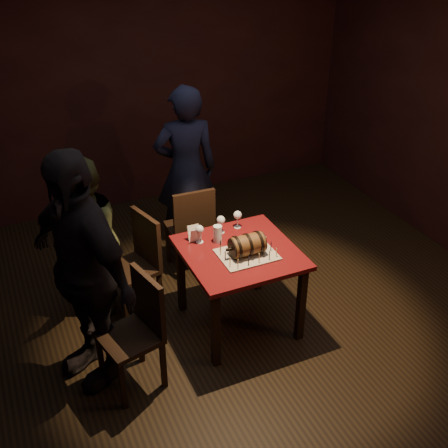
{
  "coord_description": "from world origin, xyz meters",
  "views": [
    {
      "loc": [
        -1.68,
        -3.49,
        3.23
      ],
      "look_at": [
        -0.08,
        0.05,
        0.95
      ],
      "focal_mm": 45.0,
      "sensor_mm": 36.0,
      "label": 1
    }
  ],
  "objects_px": {
    "wine_glass_mid": "(221,221)",
    "person_left_rear": "(86,242)",
    "chair_back": "(191,226)",
    "person_back": "(186,170)",
    "wine_glass_right": "(238,216)",
    "barrel_cake": "(247,245)",
    "pub_table": "(239,262)",
    "person_left_front": "(81,271)",
    "chair_left_front": "(138,326)",
    "wine_glass_left": "(199,230)",
    "chair_left_rear": "(138,259)",
    "pint_of_ale": "(218,234)"
  },
  "relations": [
    {
      "from": "wine_glass_mid",
      "to": "wine_glass_right",
      "type": "xyz_separation_m",
      "value": [
        0.16,
        0.02,
        0.0
      ]
    },
    {
      "from": "wine_glass_left",
      "to": "person_left_front",
      "type": "height_order",
      "value": "person_left_front"
    },
    {
      "from": "person_left_rear",
      "to": "chair_left_front",
      "type": "bearing_deg",
      "value": 18.85
    },
    {
      "from": "barrel_cake",
      "to": "pint_of_ale",
      "type": "height_order",
      "value": "barrel_cake"
    },
    {
      "from": "chair_left_rear",
      "to": "person_back",
      "type": "height_order",
      "value": "person_back"
    },
    {
      "from": "barrel_cake",
      "to": "wine_glass_mid",
      "type": "bearing_deg",
      "value": 97.02
    },
    {
      "from": "chair_left_front",
      "to": "person_back",
      "type": "distance_m",
      "value": 1.98
    },
    {
      "from": "wine_glass_right",
      "to": "person_left_front",
      "type": "xyz_separation_m",
      "value": [
        -1.4,
        -0.38,
        0.07
      ]
    },
    {
      "from": "chair_left_front",
      "to": "person_back",
      "type": "relative_size",
      "value": 0.54
    },
    {
      "from": "pint_of_ale",
      "to": "chair_back",
      "type": "relative_size",
      "value": 0.16
    },
    {
      "from": "person_back",
      "to": "wine_glass_mid",
      "type": "bearing_deg",
      "value": 95.37
    },
    {
      "from": "barrel_cake",
      "to": "chair_left_front",
      "type": "distance_m",
      "value": 1.05
    },
    {
      "from": "chair_left_rear",
      "to": "person_left_rear",
      "type": "height_order",
      "value": "person_left_rear"
    },
    {
      "from": "pub_table",
      "to": "person_left_front",
      "type": "bearing_deg",
      "value": -178.05
    },
    {
      "from": "wine_glass_mid",
      "to": "person_back",
      "type": "height_order",
      "value": "person_back"
    },
    {
      "from": "chair_left_rear",
      "to": "person_left_front",
      "type": "relative_size",
      "value": 0.5
    },
    {
      "from": "wine_glass_left",
      "to": "person_back",
      "type": "xyz_separation_m",
      "value": [
        0.31,
        1.13,
        -0.0
      ]
    },
    {
      "from": "pint_of_ale",
      "to": "person_back",
      "type": "xyz_separation_m",
      "value": [
        0.17,
        1.18,
        0.04
      ]
    },
    {
      "from": "chair_left_rear",
      "to": "barrel_cake",
      "type": "bearing_deg",
      "value": -40.86
    },
    {
      "from": "pint_of_ale",
      "to": "person_left_front",
      "type": "height_order",
      "value": "person_left_front"
    },
    {
      "from": "pub_table",
      "to": "person_back",
      "type": "height_order",
      "value": "person_back"
    },
    {
      "from": "wine_glass_mid",
      "to": "chair_back",
      "type": "bearing_deg",
      "value": 95.53
    },
    {
      "from": "pub_table",
      "to": "chair_back",
      "type": "relative_size",
      "value": 0.97
    },
    {
      "from": "pint_of_ale",
      "to": "person_left_rear",
      "type": "xyz_separation_m",
      "value": [
        -0.99,
        0.47,
        -0.09
      ]
    },
    {
      "from": "wine_glass_right",
      "to": "person_left_front",
      "type": "relative_size",
      "value": 0.09
    },
    {
      "from": "wine_glass_mid",
      "to": "chair_back",
      "type": "height_order",
      "value": "chair_back"
    },
    {
      "from": "wine_glass_right",
      "to": "chair_left_front",
      "type": "bearing_deg",
      "value": -150.3
    },
    {
      "from": "barrel_cake",
      "to": "wine_glass_right",
      "type": "xyz_separation_m",
      "value": [
        0.12,
        0.42,
        0.02
      ]
    },
    {
      "from": "chair_left_rear",
      "to": "person_left_rear",
      "type": "distance_m",
      "value": 0.47
    },
    {
      "from": "pint_of_ale",
      "to": "wine_glass_left",
      "type": "bearing_deg",
      "value": 159.64
    },
    {
      "from": "person_left_rear",
      "to": "wine_glass_right",
      "type": "bearing_deg",
      "value": 85.26
    },
    {
      "from": "pub_table",
      "to": "person_left_front",
      "type": "distance_m",
      "value": 1.3
    },
    {
      "from": "chair_left_rear",
      "to": "person_left_rear",
      "type": "xyz_separation_m",
      "value": [
        -0.4,
        0.12,
        0.21
      ]
    },
    {
      "from": "person_left_rear",
      "to": "person_left_front",
      "type": "bearing_deg",
      "value": -2.67
    },
    {
      "from": "pub_table",
      "to": "barrel_cake",
      "type": "xyz_separation_m",
      "value": [
        0.02,
        -0.09,
        0.21
      ]
    },
    {
      "from": "wine_glass_mid",
      "to": "person_left_rear",
      "type": "bearing_deg",
      "value": 161.99
    },
    {
      "from": "pint_of_ale",
      "to": "chair_back",
      "type": "bearing_deg",
      "value": 87.72
    },
    {
      "from": "wine_glass_right",
      "to": "pint_of_ale",
      "type": "bearing_deg",
      "value": -150.45
    },
    {
      "from": "wine_glass_mid",
      "to": "person_left_front",
      "type": "xyz_separation_m",
      "value": [
        -1.24,
        -0.36,
        0.07
      ]
    },
    {
      "from": "chair_left_rear",
      "to": "person_back",
      "type": "xyz_separation_m",
      "value": [
        0.77,
        0.83,
        0.34
      ]
    },
    {
      "from": "barrel_cake",
      "to": "person_back",
      "type": "xyz_separation_m",
      "value": [
        0.04,
        1.46,
        0.02
      ]
    },
    {
      "from": "chair_left_front",
      "to": "person_back",
      "type": "height_order",
      "value": "person_back"
    },
    {
      "from": "chair_left_front",
      "to": "wine_glass_right",
      "type": "bearing_deg",
      "value": 29.7
    },
    {
      "from": "wine_glass_mid",
      "to": "chair_left_front",
      "type": "distance_m",
      "value": 1.16
    },
    {
      "from": "wine_glass_left",
      "to": "chair_left_front",
      "type": "xyz_separation_m",
      "value": [
        -0.71,
        -0.54,
        -0.35
      ]
    },
    {
      "from": "chair_back",
      "to": "chair_left_rear",
      "type": "xyz_separation_m",
      "value": [
        -0.62,
        -0.34,
        0.0
      ]
    },
    {
      "from": "chair_back",
      "to": "chair_left_rear",
      "type": "relative_size",
      "value": 1.0
    },
    {
      "from": "wine_glass_mid",
      "to": "wine_glass_left",
      "type": "bearing_deg",
      "value": -162.99
    },
    {
      "from": "wine_glass_left",
      "to": "chair_back",
      "type": "xyz_separation_m",
      "value": [
        0.17,
        0.63,
        -0.35
      ]
    },
    {
      "from": "wine_glass_left",
      "to": "wine_glass_right",
      "type": "bearing_deg",
      "value": 12.8
    }
  ]
}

